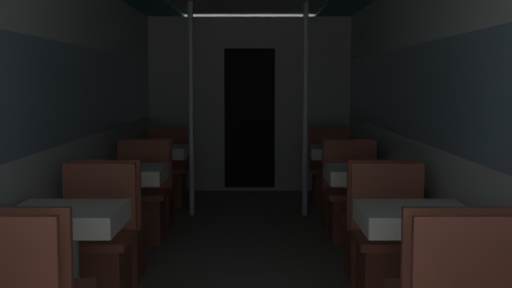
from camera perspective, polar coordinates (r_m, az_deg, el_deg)
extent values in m
cube|color=silver|center=(5.10, -15.99, 1.55)|extent=(0.05, 10.21, 2.21)
cube|color=#7A9EB7|center=(5.08, -15.92, 3.91)|extent=(0.03, 9.39, 0.72)
cube|color=silver|center=(5.05, 13.82, 1.57)|extent=(0.05, 10.21, 2.21)
cube|color=#7A9EB7|center=(5.04, 13.74, 3.95)|extent=(0.03, 9.39, 0.72)
cube|color=#A8A8A3|center=(9.09, -0.71, 3.19)|extent=(2.56, 0.08, 2.21)
cube|color=black|center=(9.05, -0.71, 2.06)|extent=(0.64, 0.01, 1.77)
cylinder|color=#B7B7BC|center=(4.03, -14.98, -10.08)|extent=(0.12, 0.12, 0.69)
cube|color=#B2B2B7|center=(3.96, -15.10, -5.14)|extent=(0.55, 0.55, 0.02)
cube|color=white|center=(3.96, -15.09, -5.75)|extent=(0.59, 0.59, 0.11)
cube|color=#9E4C38|center=(3.21, -18.79, -8.59)|extent=(0.47, 0.04, 0.43)
cube|color=brown|center=(4.63, -13.05, -10.16)|extent=(0.40, 0.40, 0.39)
cube|color=#9E4C38|center=(4.57, -13.11, -7.49)|extent=(0.47, 0.47, 0.05)
cube|color=#9E4C38|center=(4.74, -12.59, -4.11)|extent=(0.47, 0.04, 0.43)
cylinder|color=#4C4C51|center=(5.83, -10.33, -8.85)|extent=(0.29, 0.29, 0.01)
cylinder|color=#B7B7BC|center=(5.75, -10.39, -5.46)|extent=(0.12, 0.12, 0.69)
cube|color=#B2B2B7|center=(5.70, -10.44, -1.97)|extent=(0.55, 0.55, 0.02)
cube|color=white|center=(5.71, -10.44, -2.39)|extent=(0.59, 0.59, 0.11)
cube|color=brown|center=(5.22, -11.51, -8.38)|extent=(0.40, 0.40, 0.39)
cube|color=#9E4C38|center=(5.17, -11.55, -6.01)|extent=(0.47, 0.47, 0.05)
cube|color=#9E4C38|center=(4.93, -12.09, -3.75)|extent=(0.47, 0.04, 0.43)
cube|color=brown|center=(6.36, -9.42, -5.94)|extent=(0.40, 0.40, 0.39)
cube|color=#9E4C38|center=(6.32, -9.45, -3.98)|extent=(0.47, 0.47, 0.05)
cube|color=#9E4C38|center=(6.49, -9.18, -1.59)|extent=(0.47, 0.04, 0.43)
cylinder|color=#4C4C51|center=(7.57, -7.92, -5.59)|extent=(0.29, 0.29, 0.01)
cylinder|color=#B7B7BC|center=(7.51, -7.96, -2.96)|extent=(0.12, 0.12, 0.69)
cube|color=#B2B2B7|center=(7.47, -7.99, -0.29)|extent=(0.55, 0.55, 0.02)
cube|color=white|center=(7.48, -7.99, -0.61)|extent=(0.59, 0.59, 0.11)
cube|color=brown|center=(6.96, -8.60, -4.97)|extent=(0.40, 0.40, 0.39)
cube|color=#9E4C38|center=(6.93, -8.62, -3.17)|extent=(0.47, 0.47, 0.05)
cube|color=#9E4C38|center=(6.69, -8.91, -1.40)|extent=(0.47, 0.04, 0.43)
cube|color=brown|center=(8.12, -7.38, -3.53)|extent=(0.40, 0.40, 0.39)
cube|color=#9E4C38|center=(8.09, -7.40, -1.98)|extent=(0.47, 0.47, 0.05)
cube|color=#9E4C38|center=(8.27, -7.23, -0.15)|extent=(0.47, 0.04, 0.43)
cylinder|color=silver|center=(7.41, -5.42, 2.75)|extent=(0.05, 0.05, 2.21)
cube|color=#9E4C38|center=(2.98, 16.63, -9.59)|extent=(0.47, 0.04, 0.43)
cylinder|color=#B7B7BC|center=(3.99, 12.31, -10.16)|extent=(0.12, 0.12, 0.69)
cube|color=#B2B2B7|center=(3.92, 12.40, -5.19)|extent=(0.55, 0.55, 0.02)
cube|color=white|center=(3.93, 12.39, -5.79)|extent=(0.59, 0.59, 0.11)
cube|color=#9E4C38|center=(3.17, 15.59, -8.71)|extent=(0.47, 0.04, 0.43)
cube|color=brown|center=(4.59, 10.66, -10.22)|extent=(0.40, 0.40, 0.39)
cube|color=#9E4C38|center=(4.54, 10.70, -7.54)|extent=(0.47, 0.47, 0.05)
cube|color=#9E4C38|center=(4.70, 10.26, -4.13)|extent=(0.47, 0.04, 0.43)
cylinder|color=#4C4C51|center=(5.80, 8.34, -8.88)|extent=(0.29, 0.29, 0.01)
cylinder|color=#B7B7BC|center=(5.73, 8.39, -5.48)|extent=(0.12, 0.12, 0.69)
cube|color=#B2B2B7|center=(5.67, 8.44, -1.98)|extent=(0.55, 0.55, 0.02)
cube|color=white|center=(5.68, 8.43, -2.40)|extent=(0.59, 0.59, 0.11)
cube|color=brown|center=(5.19, 9.35, -8.42)|extent=(0.40, 0.40, 0.39)
cube|color=#9E4C38|center=(5.14, 9.38, -6.04)|extent=(0.47, 0.47, 0.05)
cube|color=#9E4C38|center=(4.90, 9.84, -3.76)|extent=(0.47, 0.04, 0.43)
cube|color=brown|center=(6.33, 7.57, -5.96)|extent=(0.40, 0.40, 0.39)
cube|color=#9E4C38|center=(6.29, 7.60, -3.99)|extent=(0.47, 0.47, 0.05)
cube|color=#9E4C38|center=(6.47, 7.36, -1.60)|extent=(0.47, 0.04, 0.43)
cylinder|color=#4C4C51|center=(7.55, 6.31, -5.60)|extent=(0.29, 0.29, 0.01)
cylinder|color=#B7B7BC|center=(7.49, 6.33, -2.97)|extent=(0.12, 0.12, 0.69)
cube|color=#B2B2B7|center=(7.45, 6.36, -0.29)|extent=(0.55, 0.55, 0.02)
cube|color=white|center=(7.46, 6.36, -0.61)|extent=(0.59, 0.59, 0.11)
cube|color=brown|center=(6.94, 6.87, -4.98)|extent=(0.40, 0.40, 0.39)
cube|color=#9E4C38|center=(6.91, 6.89, -3.18)|extent=(0.47, 0.47, 0.05)
cube|color=#9E4C38|center=(6.67, 7.14, -1.40)|extent=(0.47, 0.04, 0.43)
cube|color=brown|center=(8.10, 5.85, -3.53)|extent=(0.40, 0.40, 0.39)
cube|color=#9E4C38|center=(8.07, 5.86, -1.98)|extent=(0.47, 0.47, 0.05)
cube|color=#9E4C38|center=(8.26, 5.72, -0.15)|extent=(0.47, 0.04, 0.43)
cylinder|color=silver|center=(7.40, 3.77, 2.76)|extent=(0.05, 0.05, 2.21)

